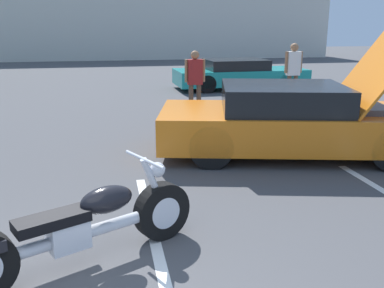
# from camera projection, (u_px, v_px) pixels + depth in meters

# --- Properties ---
(parking_stripe_middle) EXTENTS (0.12, 4.84, 0.01)m
(parking_stripe_middle) POSITION_uv_depth(u_px,v_px,m) (161.00, 267.00, 4.08)
(parking_stripe_middle) COLOR white
(parking_stripe_middle) RESTS_ON ground
(far_building) EXTENTS (32.00, 4.20, 4.40)m
(far_building) POSITION_uv_depth(u_px,v_px,m) (93.00, 23.00, 28.46)
(far_building) COLOR beige
(far_building) RESTS_ON ground
(motorcycle) EXTENTS (2.25, 1.25, 0.95)m
(motorcycle) POSITION_uv_depth(u_px,v_px,m) (81.00, 228.00, 4.02)
(motorcycle) COLOR black
(motorcycle) RESTS_ON ground
(show_car_hood_open) EXTENTS (4.91, 2.94, 2.13)m
(show_car_hood_open) POSITION_uv_depth(u_px,v_px,m) (293.00, 120.00, 7.50)
(show_car_hood_open) COLOR orange
(show_car_hood_open) RESTS_ON ground
(parked_car_right_row) EXTENTS (4.71, 1.94, 1.04)m
(parked_car_right_row) POSITION_uv_depth(u_px,v_px,m) (239.00, 74.00, 15.37)
(parked_car_right_row) COLOR teal
(parked_car_right_row) RESTS_ON ground
(spectator_near_motorcycle) EXTENTS (0.52, 0.21, 1.62)m
(spectator_near_motorcycle) POSITION_uv_depth(u_px,v_px,m) (195.00, 78.00, 10.68)
(spectator_near_motorcycle) COLOR brown
(spectator_near_motorcycle) RESTS_ON ground
(spectator_by_show_car) EXTENTS (0.52, 0.23, 1.74)m
(spectator_by_show_car) POSITION_uv_depth(u_px,v_px,m) (293.00, 68.00, 12.11)
(spectator_by_show_car) COLOR brown
(spectator_by_show_car) RESTS_ON ground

